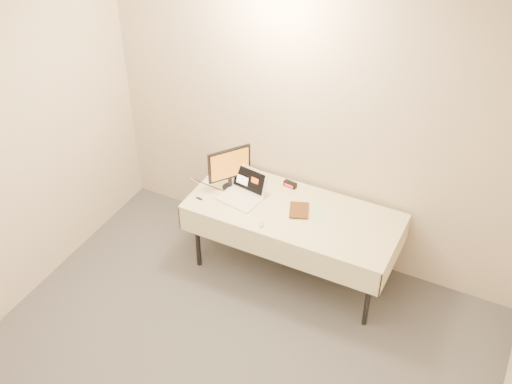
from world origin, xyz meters
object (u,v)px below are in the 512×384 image
at_px(table, 294,216).
at_px(monitor, 229,166).
at_px(laptop, 244,191).
at_px(book, 290,201).

relative_size(table, monitor, 4.48).
bearing_deg(monitor, laptop, -72.53).
distance_m(table, book, 0.18).
distance_m(table, laptop, 0.50).
bearing_deg(laptop, monitor, 169.50).
distance_m(monitor, book, 0.64).
xyz_separation_m(laptop, book, (0.45, -0.00, 0.05)).
xyz_separation_m(monitor, book, (0.62, -0.06, -0.13)).
bearing_deg(monitor, table, -57.22).
distance_m(laptop, monitor, 0.26).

